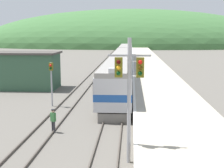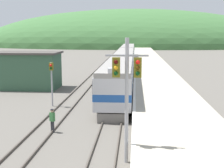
% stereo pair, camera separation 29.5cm
% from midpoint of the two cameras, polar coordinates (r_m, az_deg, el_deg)
% --- Properties ---
extents(track_main, '(1.52, 180.00, 0.16)m').
position_cam_midpoint_polar(track_main, '(80.96, 3.12, 4.55)').
color(track_main, '#4C443D').
rests_on(track_main, ground).
extents(track_siding, '(1.52, 180.00, 0.16)m').
position_cam_midpoint_polar(track_siding, '(81.18, -0.20, 4.58)').
color(track_siding, '#4C443D').
rests_on(track_siding, ground).
extents(platform, '(6.30, 140.00, 1.04)m').
position_cam_midpoint_polar(platform, '(61.07, 7.18, 3.33)').
color(platform, '#B2A893').
rests_on(platform, ground).
extents(distant_hills, '(156.50, 70.42, 36.93)m').
position_cam_midpoint_polar(distant_hills, '(159.62, 3.69, 6.90)').
color(distant_hills, '#3D6B38').
rests_on(distant_hills, ground).
extents(station_shed, '(8.20, 4.93, 4.55)m').
position_cam_midpoint_polar(station_shed, '(40.06, -15.09, 2.48)').
color(station_shed, '#385B42').
rests_on(station_shed, ground).
extents(express_train_lead_car, '(3.00, 19.08, 4.24)m').
position_cam_midpoint_polar(express_train_lead_car, '(32.63, 1.45, 0.99)').
color(express_train_lead_car, black).
rests_on(express_train_lead_car, ground).
extents(carriage_second, '(2.99, 21.18, 3.88)m').
position_cam_midpoint_polar(carriage_second, '(53.72, 2.56, 4.28)').
color(carriage_second, black).
rests_on(carriage_second, ground).
extents(carriage_third, '(2.99, 21.18, 3.88)m').
position_cam_midpoint_polar(carriage_third, '(75.71, 3.06, 5.76)').
color(carriage_third, black).
rests_on(carriage_third, ground).
extents(signal_mast_main, '(2.20, 0.42, 6.64)m').
position_cam_midpoint_polar(signal_mast_main, '(16.06, 3.24, 0.18)').
color(signal_mast_main, '#9E9EA3').
rests_on(signal_mast_main, ground).
extents(signal_post_siding, '(0.36, 0.42, 4.17)m').
position_cam_midpoint_polar(signal_post_siding, '(29.58, -10.72, 1.63)').
color(signal_post_siding, '#9E9EA3').
rests_on(signal_post_siding, ground).
extents(track_worker, '(0.42, 0.38, 1.66)m').
position_cam_midpoint_polar(track_worker, '(22.16, -10.49, -6.36)').
color(track_worker, '#2D2D33').
rests_on(track_worker, ground).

